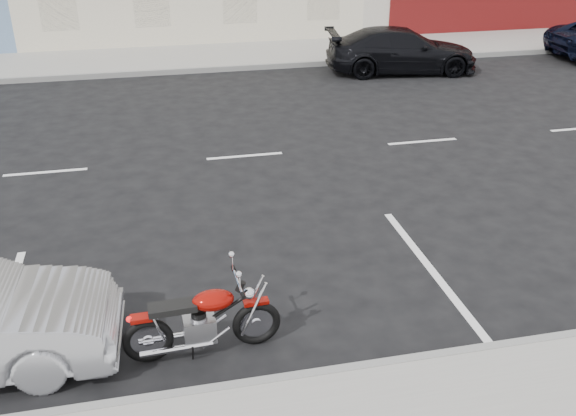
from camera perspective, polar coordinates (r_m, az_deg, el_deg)
ground at (r=13.97m, az=4.29°, el=5.28°), size 120.00×120.00×0.00m
sidewalk_far at (r=21.77m, az=-15.60°, el=12.41°), size 80.00×3.40×0.15m
curb_near at (r=7.49m, az=-19.05°, el=-16.99°), size 80.00×0.12×0.16m
curb_far at (r=20.12m, az=-15.73°, el=11.29°), size 80.00×0.12×0.16m
motorcycle at (r=7.89m, az=-2.66°, el=-9.38°), size 1.91×0.63×0.96m
car_far at (r=20.23m, az=10.05°, el=13.64°), size 4.75×2.44×1.32m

